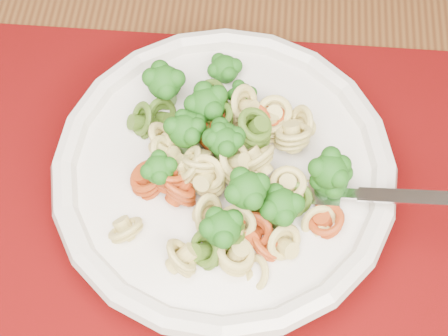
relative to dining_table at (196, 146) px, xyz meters
name	(u,v)px	position (x,y,z in m)	size (l,w,h in m)	color
dining_table	(196,146)	(0.00, 0.00, 0.00)	(1.74, 1.45, 0.78)	#563418
placemat	(210,205)	(-0.02, -0.11, 0.10)	(0.44, 0.35, 0.00)	#4D0306
pasta_bowl	(224,174)	(0.00, -0.10, 0.13)	(0.27, 0.27, 0.05)	silver
pasta_broccoli_heap	(224,164)	(0.00, -0.10, 0.15)	(0.23, 0.23, 0.06)	tan
fork	(325,193)	(0.06, -0.15, 0.15)	(0.19, 0.02, 0.01)	silver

